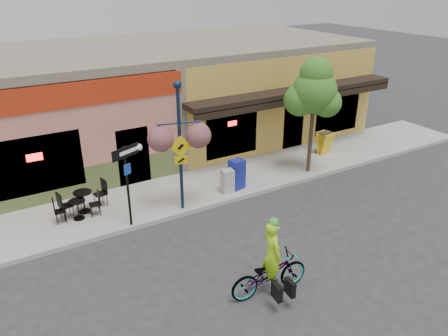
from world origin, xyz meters
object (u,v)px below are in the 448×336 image
Objects in this scene: building at (164,94)px; one_way_sign at (128,187)px; newspaper_box_grey at (228,181)px; street_tree at (312,116)px; cyclist_rider at (271,262)px; bicycle at (269,274)px; newspaper_box_blue at (237,174)px; lamp_post at (180,148)px.

building is 8.05m from one_way_sign.
newspaper_box_grey is 4.14m from street_tree.
newspaper_box_grey is at bearing -14.07° from cyclist_rider.
building reaches higher than newspaper_box_grey.
street_tree is (5.44, 4.96, 1.53)m from cyclist_rider.
bicycle is 5.29m from newspaper_box_grey.
newspaper_box_blue is 0.49m from newspaper_box_grey.
newspaper_box_blue reaches higher than newspaper_box_grey.
newspaper_box_blue is at bearing 23.64° from lamp_post.
lamp_post is at bearing -168.03° from newspaper_box_grey.
building is 6.70m from newspaper_box_grey.
building is at bearing 116.78° from street_tree.
newspaper_box_blue is (4.19, 0.50, -0.76)m from one_way_sign.
building is 4.01× the size of street_tree.
lamp_post is 1.65× the size of one_way_sign.
lamp_post is at bearing 6.39° from bicycle.
bicycle is (-2.21, -11.46, -1.70)m from building.
cyclist_rider is 7.52m from street_tree.
one_way_sign is at bearing -169.28° from newspaper_box_grey.
bicycle is 7.63m from street_tree.
newspaper_box_grey is (-0.46, -0.13, -0.11)m from newspaper_box_blue.
one_way_sign reaches higher than cyclist_rider.
cyclist_rider is at bearing -122.47° from newspaper_box_blue.
one_way_sign is (-2.00, 4.61, 0.57)m from cyclist_rider.
newspaper_box_grey is at bearing -14.59° from bicycle.
bicycle is 5.59m from newspaper_box_blue.
one_way_sign is 7.51m from street_tree.
lamp_post is 4.95× the size of newspaper_box_grey.
cyclist_rider is at bearing -100.67° from building.
street_tree reaches higher than building.
building is at bearing -5.80° from bicycle.
lamp_post is 5.60m from street_tree.
newspaper_box_grey is 0.19× the size of street_tree.
street_tree is (3.24, -0.15, 1.72)m from newspaper_box_blue.
newspaper_box_blue is 0.24× the size of street_tree.
newspaper_box_grey is at bearing -173.89° from newspaper_box_blue.
cyclist_rider is at bearing -104.17° from newspaper_box_grey.
newspaper_box_blue is (2.35, 0.36, -1.60)m from lamp_post.
lamp_post reaches higher than cyclist_rider.
bicycle is 0.46× the size of street_tree.
one_way_sign is (-1.95, 4.61, 0.91)m from bicycle.
lamp_post is 0.95× the size of street_tree.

